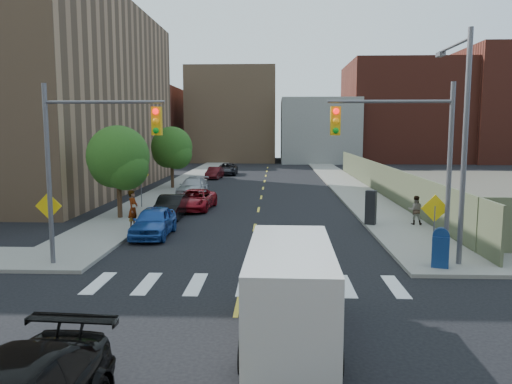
# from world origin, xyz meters

# --- Properties ---
(ground) EXTENTS (160.00, 160.00, 0.00)m
(ground) POSITION_xyz_m (0.00, 0.00, 0.00)
(ground) COLOR black
(ground) RESTS_ON ground
(sidewalk_nw) EXTENTS (3.50, 73.00, 0.15)m
(sidewalk_nw) POSITION_xyz_m (-7.75, 41.50, 0.07)
(sidewalk_nw) COLOR gray
(sidewalk_nw) RESTS_ON ground
(sidewalk_ne) EXTENTS (3.50, 73.00, 0.15)m
(sidewalk_ne) POSITION_xyz_m (7.75, 41.50, 0.07)
(sidewalk_ne) COLOR gray
(sidewalk_ne) RESTS_ON ground
(fence_north) EXTENTS (0.12, 44.00, 2.50)m
(fence_north) POSITION_xyz_m (9.60, 28.00, 1.25)
(fence_north) COLOR #5A5F43
(fence_north) RESTS_ON ground
(building_nw) EXTENTS (22.00, 30.00, 16.00)m
(building_nw) POSITION_xyz_m (-22.00, 30.00, 8.00)
(building_nw) COLOR #8C6B4C
(building_nw) RESTS_ON ground
(bg_bldg_west) EXTENTS (14.00, 18.00, 12.00)m
(bg_bldg_west) POSITION_xyz_m (-22.00, 70.00, 6.00)
(bg_bldg_west) COLOR #592319
(bg_bldg_west) RESTS_ON ground
(bg_bldg_midwest) EXTENTS (14.00, 16.00, 15.00)m
(bg_bldg_midwest) POSITION_xyz_m (-6.00, 72.00, 7.50)
(bg_bldg_midwest) COLOR #8C6B4C
(bg_bldg_midwest) RESTS_ON ground
(bg_bldg_center) EXTENTS (12.00, 16.00, 10.00)m
(bg_bldg_center) POSITION_xyz_m (8.00, 70.00, 5.00)
(bg_bldg_center) COLOR gray
(bg_bldg_center) RESTS_ON ground
(bg_bldg_east) EXTENTS (18.00, 18.00, 16.00)m
(bg_bldg_east) POSITION_xyz_m (22.00, 72.00, 8.00)
(bg_bldg_east) COLOR #592319
(bg_bldg_east) RESTS_ON ground
(bg_bldg_fareast) EXTENTS (14.00, 16.00, 18.00)m
(bg_bldg_fareast) POSITION_xyz_m (38.00, 70.00, 9.00)
(bg_bldg_fareast) COLOR #592319
(bg_bldg_fareast) RESTS_ON ground
(signal_nw) EXTENTS (4.59, 0.30, 7.00)m
(signal_nw) POSITION_xyz_m (-5.98, 6.00, 4.53)
(signal_nw) COLOR #59595E
(signal_nw) RESTS_ON ground
(signal_ne) EXTENTS (4.59, 0.30, 7.00)m
(signal_ne) POSITION_xyz_m (5.98, 6.00, 4.53)
(signal_ne) COLOR #59595E
(signal_ne) RESTS_ON ground
(streetlight_ne) EXTENTS (0.25, 3.70, 9.00)m
(streetlight_ne) POSITION_xyz_m (8.20, 6.90, 5.22)
(streetlight_ne) COLOR #59595E
(streetlight_ne) RESTS_ON ground
(warn_sign_nw) EXTENTS (1.06, 0.06, 2.83)m
(warn_sign_nw) POSITION_xyz_m (-7.80, 6.50, 1.99)
(warn_sign_nw) COLOR #59595E
(warn_sign_nw) RESTS_ON ground
(warn_sign_ne) EXTENTS (1.06, 0.06, 2.83)m
(warn_sign_ne) POSITION_xyz_m (7.20, 6.50, 1.99)
(warn_sign_ne) COLOR #59595E
(warn_sign_ne) RESTS_ON ground
(warn_sign_midwest) EXTENTS (1.06, 0.06, 2.83)m
(warn_sign_midwest) POSITION_xyz_m (-7.80, 20.00, 1.99)
(warn_sign_midwest) COLOR #59595E
(warn_sign_midwest) RESTS_ON ground
(tree_west_near) EXTENTS (3.66, 3.64, 5.52)m
(tree_west_near) POSITION_xyz_m (-8.00, 16.05, 3.48)
(tree_west_near) COLOR #332114
(tree_west_near) RESTS_ON ground
(tree_west_far) EXTENTS (3.66, 3.64, 5.52)m
(tree_west_far) POSITION_xyz_m (-8.00, 31.05, 3.48)
(tree_west_far) COLOR #332114
(tree_west_far) RESTS_ON ground
(parked_car_blue) EXTENTS (1.76, 4.33, 1.47)m
(parked_car_blue) POSITION_xyz_m (-4.92, 11.58, 0.74)
(parked_car_blue) COLOR #1C479A
(parked_car_blue) RESTS_ON ground
(parked_car_black) EXTENTS (1.54, 4.18, 1.37)m
(parked_car_black) POSITION_xyz_m (-5.12, 16.64, 0.68)
(parked_car_black) COLOR black
(parked_car_black) RESTS_ON ground
(parked_car_red) EXTENTS (2.58, 4.95, 1.33)m
(parked_car_red) POSITION_xyz_m (-4.20, 19.88, 0.66)
(parked_car_red) COLOR maroon
(parked_car_red) RESTS_ON ground
(parked_car_silver) EXTENTS (2.23, 4.88, 1.39)m
(parked_car_silver) POSITION_xyz_m (-5.50, 26.89, 0.69)
(parked_car_silver) COLOR #9FA1A7
(parked_car_silver) RESTS_ON ground
(parked_car_white) EXTENTS (1.85, 3.91, 1.29)m
(parked_car_white) POSITION_xyz_m (-5.24, 27.11, 0.65)
(parked_car_white) COLOR silver
(parked_car_white) RESTS_ON ground
(parked_car_maroon) EXTENTS (1.65, 3.89, 1.25)m
(parked_car_maroon) POSITION_xyz_m (-5.43, 40.53, 0.62)
(parked_car_maroon) COLOR #420D11
(parked_car_maroon) RESTS_ON ground
(parked_car_grey) EXTENTS (2.28, 4.84, 1.34)m
(parked_car_grey) POSITION_xyz_m (-4.53, 45.29, 0.67)
(parked_car_grey) COLOR black
(parked_car_grey) RESTS_ON ground
(cargo_van) EXTENTS (2.34, 5.41, 2.46)m
(cargo_van) POSITION_xyz_m (1.50, -0.26, 1.29)
(cargo_van) COLOR silver
(cargo_van) RESTS_ON ground
(mailbox) EXTENTS (0.73, 0.64, 1.51)m
(mailbox) POSITION_xyz_m (7.32, 6.00, 0.88)
(mailbox) COLOR navy
(mailbox) RESTS_ON sidewalk_ne
(payphone) EXTENTS (0.68, 0.63, 1.85)m
(payphone) POSITION_xyz_m (6.30, 14.44, 1.07)
(payphone) COLOR black
(payphone) RESTS_ON sidewalk_ne
(pedestrian_west) EXTENTS (0.56, 0.77, 1.98)m
(pedestrian_west) POSITION_xyz_m (-6.36, 13.04, 1.14)
(pedestrian_west) COLOR gray
(pedestrian_west) RESTS_ON sidewalk_nw
(pedestrian_east) EXTENTS (0.86, 0.73, 1.57)m
(pedestrian_east) POSITION_xyz_m (8.71, 14.48, 0.94)
(pedestrian_east) COLOR gray
(pedestrian_east) RESTS_ON sidewalk_ne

